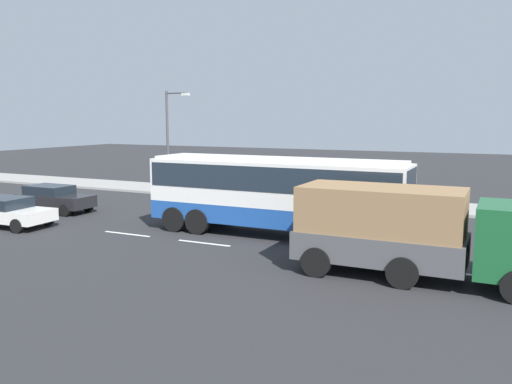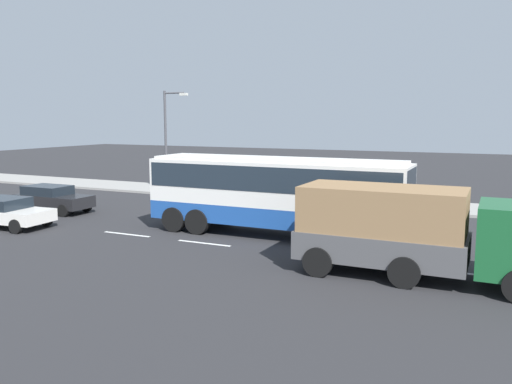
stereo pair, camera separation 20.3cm
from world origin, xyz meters
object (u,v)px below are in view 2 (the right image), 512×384
at_px(pedestrian_at_crossing, 411,192).
at_px(car_black_sedan, 52,198).
at_px(car_white_minivan, 1,211).
at_px(cargo_truck, 415,229).
at_px(street_lamp, 168,134).
at_px(coach_bus, 275,188).
at_px(pedestrian_near_curb, 314,184).

bearing_deg(pedestrian_at_crossing, car_black_sedan, 46.48).
bearing_deg(car_black_sedan, car_white_minivan, -78.29).
relative_size(cargo_truck, pedestrian_at_crossing, 4.69).
xyz_separation_m(pedestrian_at_crossing, street_lamp, (-15.38, -0.15, 2.88)).
relative_size(coach_bus, car_white_minivan, 2.30).
bearing_deg(cargo_truck, pedestrian_near_curb, 120.98).
bearing_deg(coach_bus, car_black_sedan, 179.18).
bearing_deg(coach_bus, pedestrian_near_curb, 98.53).
height_order(coach_bus, pedestrian_near_curb, coach_bus).
height_order(coach_bus, car_white_minivan, coach_bus).
relative_size(cargo_truck, car_black_sedan, 1.77).
bearing_deg(car_white_minivan, cargo_truck, -3.18).
bearing_deg(car_white_minivan, street_lamp, 80.97).
bearing_deg(cargo_truck, street_lamp, 145.75).
xyz_separation_m(pedestrian_near_curb, street_lamp, (-9.67, -0.94, 2.84)).
bearing_deg(pedestrian_at_crossing, cargo_truck, 120.56).
distance_m(coach_bus, car_black_sedan, 13.12).
bearing_deg(pedestrian_at_crossing, street_lamp, 22.00).
bearing_deg(pedestrian_near_curb, pedestrian_at_crossing, 56.56).
height_order(cargo_truck, car_black_sedan, cargo_truck).
bearing_deg(pedestrian_near_curb, street_lamp, -109.98).
bearing_deg(pedestrian_near_curb, coach_bus, -17.10).
relative_size(pedestrian_at_crossing, street_lamp, 0.24).
bearing_deg(pedestrian_at_crossing, car_white_minivan, 57.27).
relative_size(cargo_truck, car_white_minivan, 1.55).
distance_m(pedestrian_at_crossing, street_lamp, 15.65).
height_order(car_white_minivan, car_black_sedan, car_black_sedan).
xyz_separation_m(car_white_minivan, car_black_sedan, (-0.82, 3.85, 0.02)).
xyz_separation_m(coach_bus, car_black_sedan, (-13.05, 0.21, -1.31)).
distance_m(coach_bus, street_lamp, 13.86).
xyz_separation_m(car_black_sedan, pedestrian_near_curb, (11.69, 8.92, 0.36)).
bearing_deg(pedestrian_near_curb, car_black_sedan, -78.19).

